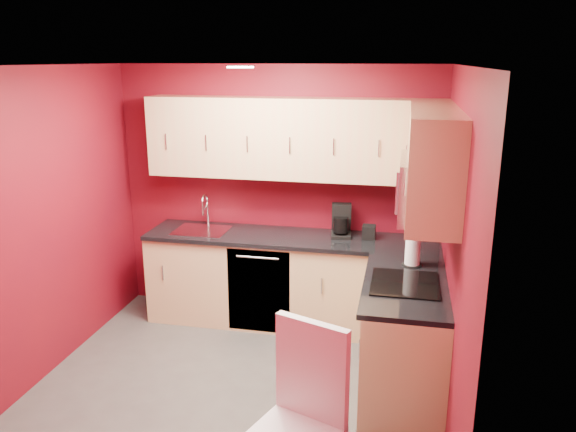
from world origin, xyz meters
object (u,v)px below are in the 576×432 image
at_px(microwave, 427,188).
at_px(sink, 202,227).
at_px(coffee_maker, 341,221).
at_px(paper_towel, 413,249).
at_px(dining_chair, 292,429).
at_px(napkin_holder, 369,232).

distance_m(microwave, sink, 2.43).
height_order(coffee_maker, paper_towel, coffee_maker).
height_order(microwave, paper_towel, microwave).
xyz_separation_m(coffee_maker, paper_towel, (0.66, -0.65, -0.01)).
distance_m(sink, paper_towel, 2.12).
bearing_deg(paper_towel, coffee_maker, 135.35).
xyz_separation_m(sink, dining_chair, (1.40, -2.40, -0.38)).
relative_size(sink, paper_towel, 1.84).
relative_size(sink, dining_chair, 0.46).
distance_m(sink, napkin_holder, 1.64).
bearing_deg(dining_chair, paper_towel, 91.76).
height_order(sink, coffee_maker, sink).
bearing_deg(sink, dining_chair, -59.77).
height_order(sink, napkin_holder, sink).
height_order(microwave, dining_chair, microwave).
relative_size(napkin_holder, dining_chair, 0.12).
xyz_separation_m(napkin_holder, dining_chair, (-0.24, -2.46, -0.41)).
height_order(sink, paper_towel, sink).
bearing_deg(paper_towel, napkin_holder, 122.15).
height_order(microwave, napkin_holder, microwave).
distance_m(microwave, paper_towel, 0.74).
relative_size(microwave, dining_chair, 0.67).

